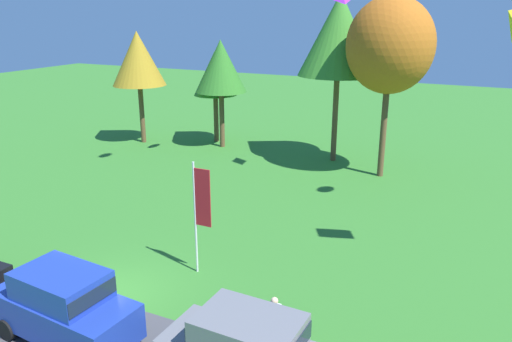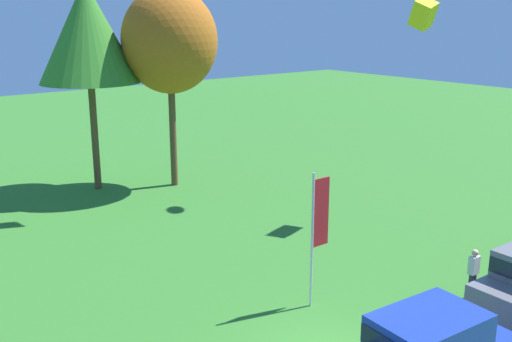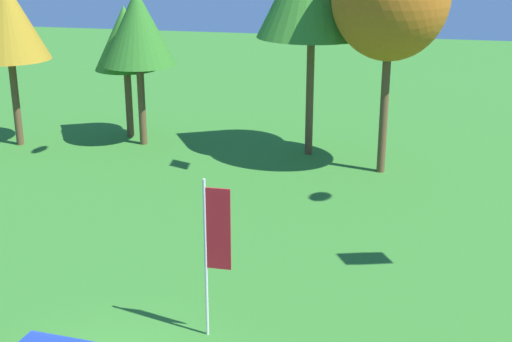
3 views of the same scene
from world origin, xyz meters
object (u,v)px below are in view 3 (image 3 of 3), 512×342
object	(u,v)px
tree_far_left	(125,39)
tree_lone_near	(138,28)
tree_center_back	(7,20)
flag_banner	(214,239)

from	to	relation	value
tree_far_left	tree_lone_near	xyz separation A→B (m)	(1.17, -1.19, 0.70)
tree_center_back	tree_far_left	bearing A→B (deg)	28.18
tree_center_back	flag_banner	distance (m)	21.09
tree_center_back	tree_lone_near	bearing A→B (deg)	13.22
tree_far_left	tree_lone_near	distance (m)	1.81
tree_lone_near	flag_banner	size ratio (longest dim) A/B	1.73
tree_far_left	tree_lone_near	bearing A→B (deg)	-45.40
tree_center_back	tree_lone_near	distance (m)	6.21
tree_lone_near	flag_banner	bearing A→B (deg)	-63.15
tree_center_back	flag_banner	world-z (taller)	tree_center_back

